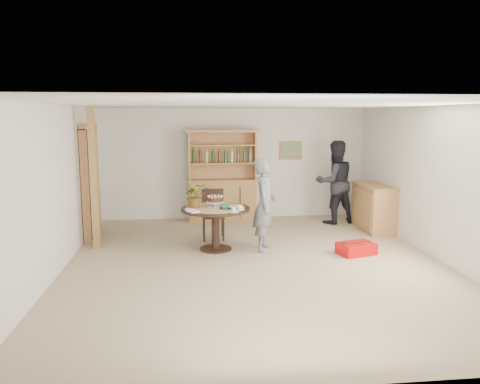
% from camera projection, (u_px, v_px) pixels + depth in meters
% --- Properties ---
extents(ground, '(7.00, 7.00, 0.00)m').
position_uv_depth(ground, '(256.00, 263.00, 7.48)').
color(ground, '#C6B288').
rests_on(ground, ground).
extents(room_shell, '(6.04, 7.04, 2.52)m').
position_uv_depth(room_shell, '(257.00, 155.00, 7.21)').
color(room_shell, white).
rests_on(room_shell, ground).
extents(doorway, '(0.13, 1.10, 2.18)m').
position_uv_depth(doorway, '(90.00, 181.00, 8.95)').
color(doorway, black).
rests_on(doorway, ground).
extents(pine_post, '(0.12, 0.12, 2.50)m').
position_uv_depth(pine_post, '(94.00, 179.00, 8.16)').
color(pine_post, '#AB8148').
rests_on(pine_post, ground).
extents(hutch, '(1.62, 0.54, 2.04)m').
position_uv_depth(hutch, '(222.00, 190.00, 10.51)').
color(hutch, tan).
rests_on(hutch, ground).
extents(sideboard, '(0.54, 1.26, 0.94)m').
position_uv_depth(sideboard, '(373.00, 207.00, 9.66)').
color(sideboard, tan).
rests_on(sideboard, ground).
extents(dining_table, '(1.20, 1.20, 0.76)m').
position_uv_depth(dining_table, '(215.00, 216.00, 8.15)').
color(dining_table, black).
rests_on(dining_table, ground).
extents(dining_chair, '(0.42, 0.42, 0.95)m').
position_uv_depth(dining_chair, '(213.00, 211.00, 8.98)').
color(dining_chair, black).
rests_on(dining_chair, ground).
extents(birthday_cake, '(0.30, 0.30, 0.20)m').
position_uv_depth(birthday_cake, '(215.00, 200.00, 8.16)').
color(birthday_cake, white).
rests_on(birthday_cake, dining_table).
extents(flower_vase, '(0.47, 0.44, 0.42)m').
position_uv_depth(flower_vase, '(195.00, 195.00, 8.11)').
color(flower_vase, '#3F7233').
rests_on(flower_vase, dining_table).
extents(gift_tray, '(0.30, 0.20, 0.08)m').
position_uv_depth(gift_tray, '(228.00, 207.00, 8.02)').
color(gift_tray, black).
rests_on(gift_tray, dining_table).
extents(coffee_cup_a, '(0.15, 0.15, 0.09)m').
position_uv_depth(coffee_cup_a, '(240.00, 208.00, 7.89)').
color(coffee_cup_a, white).
rests_on(coffee_cup_a, dining_table).
extents(coffee_cup_b, '(0.15, 0.15, 0.08)m').
position_uv_depth(coffee_cup_b, '(234.00, 210.00, 7.71)').
color(coffee_cup_b, white).
rests_on(coffee_cup_b, dining_table).
extents(napkins, '(0.24, 0.33, 0.03)m').
position_uv_depth(napkins, '(192.00, 211.00, 7.77)').
color(napkins, white).
rests_on(napkins, dining_table).
extents(teen_boy, '(0.53, 0.67, 1.62)m').
position_uv_depth(teen_boy, '(265.00, 205.00, 8.11)').
color(teen_boy, slate).
rests_on(teen_boy, ground).
extents(adult_person, '(1.01, 0.86, 1.82)m').
position_uv_depth(adult_person, '(335.00, 182.00, 10.19)').
color(adult_person, black).
rests_on(adult_person, ground).
extents(red_suitcase, '(0.69, 0.55, 0.21)m').
position_uv_depth(red_suitcase, '(356.00, 248.00, 7.96)').
color(red_suitcase, red).
rests_on(red_suitcase, ground).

